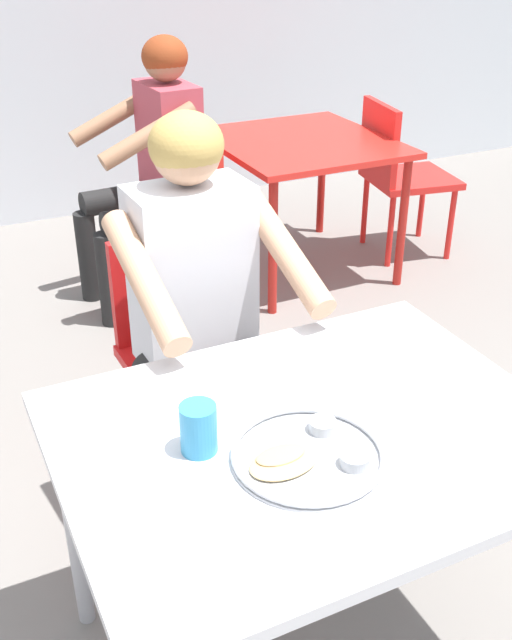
{
  "coord_description": "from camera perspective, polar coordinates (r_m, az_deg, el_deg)",
  "views": [
    {
      "loc": [
        -0.71,
        -1.1,
        1.71
      ],
      "look_at": [
        -0.05,
        0.27,
        0.88
      ],
      "focal_mm": 42.02,
      "sensor_mm": 36.0,
      "label": 1
    }
  ],
  "objects": [
    {
      "name": "thali_tray",
      "position": [
        1.55,
        3.99,
        -10.17
      ],
      "size": [
        0.32,
        0.32,
        0.03
      ],
      "color": "#B7BABF",
      "rests_on": "table_foreground"
    },
    {
      "name": "patron_background",
      "position": [
        3.55,
        -7.92,
        12.55
      ],
      "size": [
        0.57,
        0.51,
        1.24
      ],
      "color": "black",
      "rests_on": "ground"
    },
    {
      "name": "chair_foreground",
      "position": [
        2.42,
        -5.71,
        -1.61
      ],
      "size": [
        0.4,
        0.4,
        0.83
      ],
      "color": "red",
      "rests_on": "ground"
    },
    {
      "name": "chair_red_left",
      "position": [
        3.65,
        -5.18,
        9.24
      ],
      "size": [
        0.42,
        0.44,
        0.84
      ],
      "color": "red",
      "rests_on": "ground"
    },
    {
      "name": "chair_red_right",
      "position": [
        4.19,
        10.74,
        11.26
      ],
      "size": [
        0.51,
        0.49,
        0.84
      ],
      "color": "red",
      "rests_on": "ground"
    },
    {
      "name": "diner_foreground",
      "position": [
        2.13,
        -3.89,
        1.77
      ],
      "size": [
        0.5,
        0.56,
        1.25
      ],
      "color": "black",
      "rests_on": "ground"
    },
    {
      "name": "drinking_cup",
      "position": [
        1.55,
        -4.41,
        -8.12
      ],
      "size": [
        0.08,
        0.08,
        0.11
      ],
      "color": "#338CBF",
      "rests_on": "table_foreground"
    },
    {
      "name": "table_background_red",
      "position": [
        3.89,
        3.5,
        12.44
      ],
      "size": [
        0.85,
        0.93,
        0.7
      ],
      "color": "red",
      "rests_on": "ground"
    },
    {
      "name": "table_foreground",
      "position": [
        1.68,
        4.18,
        -10.41
      ],
      "size": [
        1.08,
        0.83,
        0.73
      ],
      "color": "silver",
      "rests_on": "ground"
    }
  ]
}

